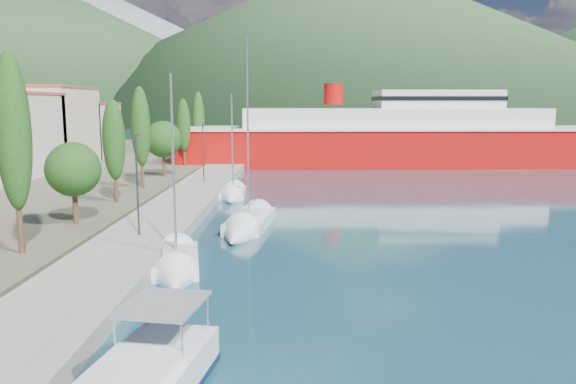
{
  "coord_description": "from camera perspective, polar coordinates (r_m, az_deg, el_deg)",
  "views": [
    {
      "loc": [
        0.53,
        -18.5,
        8.55
      ],
      "look_at": [
        0.0,
        14.0,
        3.5
      ],
      "focal_mm": 35.0,
      "sensor_mm": 36.0,
      "label": 1
    }
  ],
  "objects": [
    {
      "name": "quay",
      "position": [
        46.24,
        -10.98,
        -1.49
      ],
      "size": [
        5.0,
        88.0,
        0.8
      ],
      "primitive_type": "cube",
      "color": "gray",
      "rests_on": "ground"
    },
    {
      "name": "ground",
      "position": [
        138.77,
        0.72,
        5.29
      ],
      "size": [
        1400.0,
        1400.0,
        0.0
      ],
      "primitive_type": "plane",
      "color": "#1B4556"
    },
    {
      "name": "lamp_posts",
      "position": [
        34.52,
        -15.1,
        1.09
      ],
      "size": [
        0.15,
        48.23,
        6.06
      ],
      "color": "#2D2D33",
      "rests_on": "quay"
    },
    {
      "name": "sailboat_far",
      "position": [
        51.46,
        -5.72,
        -0.45
      ],
      "size": [
        2.55,
        7.2,
        10.46
      ],
      "color": "silver",
      "rests_on": "ground"
    },
    {
      "name": "hills_far",
      "position": [
        655.64,
        13.53,
        14.61
      ],
      "size": [
        1480.0,
        900.0,
        180.0
      ],
      "color": "slate",
      "rests_on": "ground"
    },
    {
      "name": "tree_row",
      "position": [
        52.77,
        -15.34,
        5.38
      ],
      "size": [
        4.03,
        64.82,
        10.62
      ],
      "color": "#47301E",
      "rests_on": "land_strip"
    },
    {
      "name": "sailboat_near",
      "position": [
        28.89,
        -11.33,
        -7.94
      ],
      "size": [
        3.68,
        7.96,
        11.01
      ],
      "color": "silver",
      "rests_on": "ground"
    },
    {
      "name": "ferry",
      "position": [
        82.29,
        10.65,
        5.3
      ],
      "size": [
        61.81,
        15.27,
        12.19
      ],
      "color": "#A90D0A",
      "rests_on": "ground"
    },
    {
      "name": "sailboat_mid",
      "position": [
        37.72,
        -4.56,
        -3.78
      ],
      "size": [
        3.6,
        9.95,
        14.01
      ],
      "color": "silver",
      "rests_on": "ground"
    },
    {
      "name": "hills_near",
      "position": [
        405.02,
        15.35,
        14.28
      ],
      "size": [
        1010.0,
        520.0,
        115.0
      ],
      "color": "#294927",
      "rests_on": "ground"
    }
  ]
}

